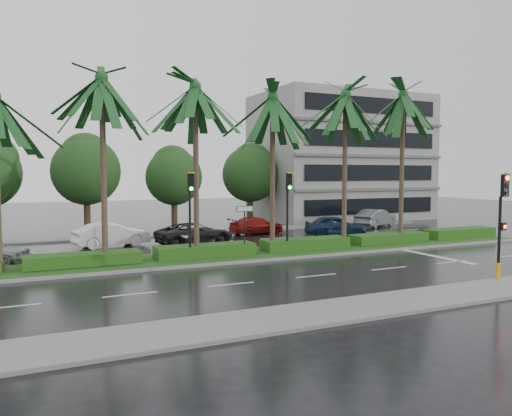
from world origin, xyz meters
name	(u,v)px	position (x,y,z in m)	size (l,w,h in m)	color
ground	(266,258)	(0.00, 0.00, 0.00)	(120.00, 120.00, 0.00)	black
near_sidewalk	(397,302)	(0.00, -10.20, 0.06)	(40.00, 2.40, 0.12)	gray
far_sidewalk	(195,232)	(0.00, 12.00, 0.06)	(40.00, 2.00, 0.12)	gray
median	(258,254)	(0.00, 1.00, 0.08)	(36.00, 4.00, 0.15)	gray
hedge	(258,247)	(0.00, 1.00, 0.45)	(35.20, 1.40, 0.60)	#184714
lane_markings	(319,255)	(3.04, -0.43, 0.01)	(34.00, 13.06, 0.01)	silver
palm_row	(236,104)	(-1.24, 1.02, 8.07)	(26.30, 4.20, 9.99)	#3B2C22
signal_near	(502,222)	(6.00, -9.39, 2.50)	(0.34, 0.45, 4.36)	black
signal_median_left	(190,203)	(-4.00, 0.30, 3.00)	(0.34, 0.42, 4.36)	black
signal_median_right	(288,200)	(1.50, 0.30, 3.00)	(0.34, 0.42, 4.36)	black
street_sign	(245,218)	(-1.00, 0.48, 2.12)	(0.95, 0.09, 2.60)	black
bg_trees	(168,171)	(-0.51, 17.59, 4.67)	(33.01, 5.28, 7.62)	#382819
building	(340,158)	(17.00, 18.00, 6.00)	(16.00, 10.00, 12.00)	gray
car_white	(111,235)	(-6.69, 7.65, 0.74)	(4.50, 1.57, 1.48)	white
car_darkgrey	(195,234)	(-1.81, 6.42, 0.68)	(4.91, 2.26, 1.36)	black
car_red	(257,225)	(4.05, 9.77, 0.62)	(4.26, 1.73, 1.24)	maroon
car_blue	(335,226)	(8.55, 6.19, 0.74)	(4.33, 1.74, 1.48)	#172B45
car_grey	(376,218)	(15.08, 9.94, 0.74)	(4.49, 1.57, 1.48)	#505254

